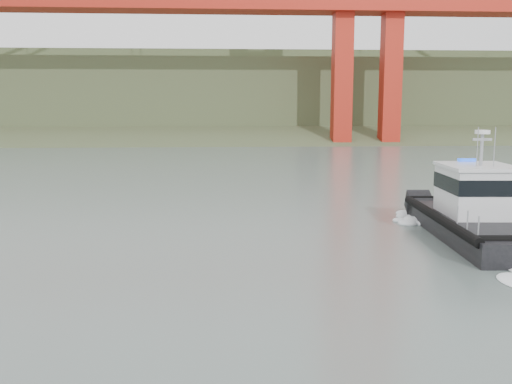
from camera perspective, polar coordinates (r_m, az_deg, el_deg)
ground at (r=18.94m, az=2.16°, el=-11.60°), size 400.00×400.00×0.00m
headlands at (r=143.17m, az=-2.95°, el=8.95°), size 500.00×105.36×27.12m
patrol_boat at (r=30.48m, az=21.33°, el=-1.67°), size 4.85×11.62×5.53m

